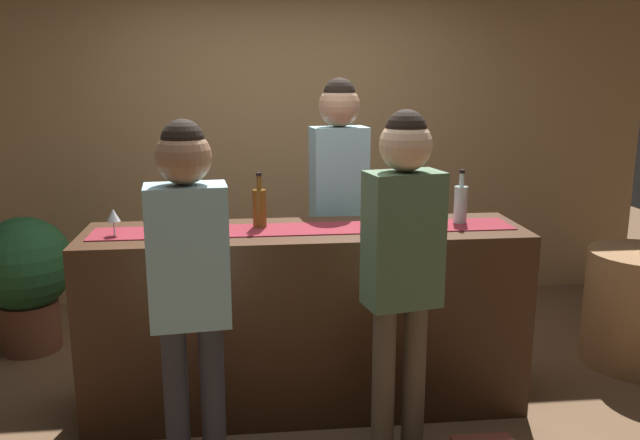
% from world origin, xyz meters
% --- Properties ---
extents(ground_plane, '(10.00, 10.00, 0.00)m').
position_xyz_m(ground_plane, '(0.00, 0.00, 0.00)').
color(ground_plane, brown).
extents(back_wall, '(6.00, 0.12, 2.90)m').
position_xyz_m(back_wall, '(0.00, 1.90, 1.45)').
color(back_wall, tan).
rests_on(back_wall, ground).
extents(bar_counter, '(2.37, 0.60, 1.02)m').
position_xyz_m(bar_counter, '(0.00, 0.00, 0.51)').
color(bar_counter, '#3D2314').
rests_on(bar_counter, ground).
extents(counter_runner_cloth, '(2.25, 0.28, 0.01)m').
position_xyz_m(counter_runner_cloth, '(0.00, 0.00, 1.02)').
color(counter_runner_cloth, maroon).
rests_on(counter_runner_cloth, bar_counter).
extents(wine_bottle_amber, '(0.07, 0.07, 0.30)m').
position_xyz_m(wine_bottle_amber, '(-0.24, 0.06, 1.13)').
color(wine_bottle_amber, brown).
rests_on(wine_bottle_amber, bar_counter).
extents(wine_bottle_green, '(0.07, 0.07, 0.30)m').
position_xyz_m(wine_bottle_green, '(0.52, 0.02, 1.13)').
color(wine_bottle_green, '#194723').
rests_on(wine_bottle_green, bar_counter).
extents(wine_bottle_clear, '(0.07, 0.07, 0.30)m').
position_xyz_m(wine_bottle_clear, '(0.87, 0.04, 1.13)').
color(wine_bottle_clear, '#B2C6C1').
rests_on(wine_bottle_clear, bar_counter).
extents(wine_glass_near_customer, '(0.07, 0.07, 0.14)m').
position_xyz_m(wine_glass_near_customer, '(-0.99, -0.04, 1.13)').
color(wine_glass_near_customer, silver).
rests_on(wine_glass_near_customer, bar_counter).
extents(wine_glass_mid_counter, '(0.07, 0.07, 0.14)m').
position_xyz_m(wine_glass_mid_counter, '(0.72, -0.02, 1.13)').
color(wine_glass_mid_counter, silver).
rests_on(wine_glass_mid_counter, bar_counter).
extents(bartender, '(0.36, 0.25, 1.81)m').
position_xyz_m(bartender, '(0.26, 0.58, 1.14)').
color(bartender, '#26262B').
rests_on(bartender, ground).
extents(customer_sipping, '(0.37, 0.26, 1.69)m').
position_xyz_m(customer_sipping, '(0.39, -0.58, 1.05)').
color(customer_sipping, brown).
rests_on(customer_sipping, ground).
extents(customer_browsing, '(0.36, 0.23, 1.66)m').
position_xyz_m(customer_browsing, '(-0.56, -0.68, 1.02)').
color(customer_browsing, '#33333D').
rests_on(customer_browsing, ground).
extents(round_side_table, '(0.68, 0.68, 0.74)m').
position_xyz_m(round_side_table, '(2.17, 0.30, 0.37)').
color(round_side_table, '#996B42').
rests_on(round_side_table, ground).
extents(potted_plant_tall, '(0.63, 0.63, 0.92)m').
position_xyz_m(potted_plant_tall, '(-1.79, 0.95, 0.53)').
color(potted_plant_tall, brown).
rests_on(potted_plant_tall, ground).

